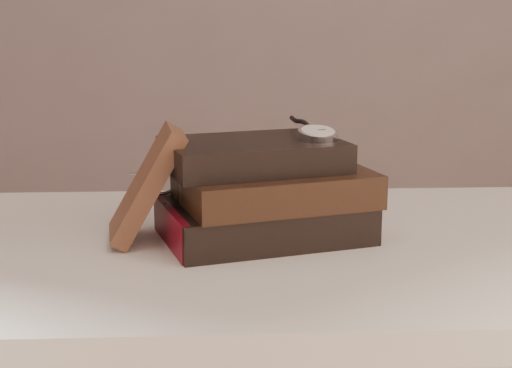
{
  "coord_description": "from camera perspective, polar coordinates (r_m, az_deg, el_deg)",
  "views": [
    {
      "loc": [
        -0.05,
        -0.63,
        1.06
      ],
      "look_at": [
        -0.0,
        0.37,
        0.82
      ],
      "focal_mm": 53.32,
      "sensor_mm": 36.0,
      "label": 1
    }
  ],
  "objects": [
    {
      "name": "journal",
      "position": [
        1.03,
        -8.19,
        -0.03
      ],
      "size": [
        0.12,
        0.12,
        0.16
      ],
      "primitive_type": "cube",
      "rotation": [
        0.0,
        0.52,
        0.14
      ],
      "color": "#45271A",
      "rests_on": "table"
    },
    {
      "name": "table",
      "position": [
        1.06,
        0.32,
        -9.08
      ],
      "size": [
        1.0,
        0.6,
        0.75
      ],
      "color": "silver",
      "rests_on": "ground"
    },
    {
      "name": "book_stack",
      "position": [
        1.04,
        0.64,
        -0.64
      ],
      "size": [
        0.31,
        0.25,
        0.13
      ],
      "color": "black",
      "rests_on": "table"
    },
    {
      "name": "pocket_watch",
      "position": [
        1.04,
        4.57,
        3.86
      ],
      "size": [
        0.07,
        0.16,
        0.02
      ],
      "color": "silver",
      "rests_on": "book_stack"
    },
    {
      "name": "eyeglasses",
      "position": [
        1.1,
        -5.74,
        0.74
      ],
      "size": [
        0.14,
        0.16,
        0.05
      ],
      "color": "silver",
      "rests_on": "book_stack"
    }
  ]
}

